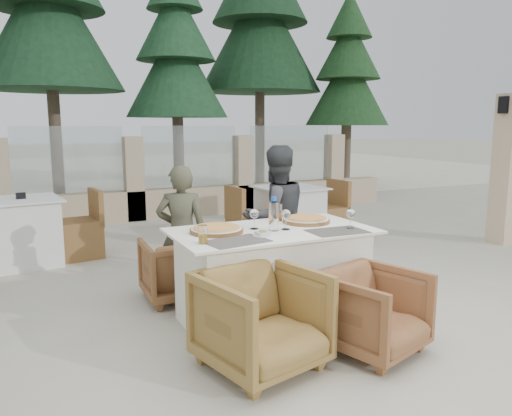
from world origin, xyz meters
name	(u,v)px	position (x,y,z in m)	size (l,w,h in m)	color
ground	(258,318)	(0.00, 0.00, 0.00)	(80.00, 80.00, 0.00)	#BDB7A1
sand_patch	(77,172)	(0.00, 14.00, 0.01)	(30.00, 16.00, 0.01)	beige
perimeter_wall_far	(134,173)	(0.00, 4.80, 0.80)	(10.00, 0.34, 1.60)	tan
lantern_pillar	(507,170)	(4.20, 1.00, 1.00)	(0.34, 0.34, 2.00)	beige
pine_mid_left	(49,40)	(-1.00, 7.50, 3.25)	(2.86, 2.86, 6.50)	#1B3F23
pine_centre	(177,82)	(1.50, 7.20, 2.50)	(2.20, 2.20, 5.00)	#1F4A29
pine_mid_right	(260,50)	(3.80, 7.80, 3.40)	(2.99, 2.99, 6.80)	#17391E
pine_far_right	(347,97)	(5.50, 6.50, 2.25)	(1.98, 1.98, 4.50)	#1F4520
dining_table	(272,276)	(0.07, -0.11, 0.39)	(1.60, 0.90, 0.77)	white
placemat_near_left	(236,241)	(-0.35, -0.36, 0.77)	(0.45, 0.30, 0.00)	#5B554E
placemat_near_right	(337,231)	(0.50, -0.39, 0.77)	(0.45, 0.30, 0.00)	#514C45
pizza_left	(217,229)	(-0.37, -0.01, 0.80)	(0.42, 0.42, 0.05)	#CD681C
pizza_right	(306,220)	(0.47, 0.03, 0.80)	(0.40, 0.40, 0.05)	#CE601C
water_bottle	(274,214)	(0.07, -0.14, 0.91)	(0.08, 0.08, 0.27)	#9DB9CF
wine_glass_centre	(254,218)	(-0.05, -0.03, 0.86)	(0.08, 0.08, 0.18)	white
wine_glass_near	(286,218)	(0.17, -0.15, 0.86)	(0.08, 0.08, 0.18)	white
wine_glass_corner	(350,218)	(0.66, -0.35, 0.86)	(0.08, 0.08, 0.18)	white
beer_glass_left	(203,234)	(-0.58, -0.31, 0.84)	(0.07, 0.07, 0.13)	gold
beer_glass_right	(278,213)	(0.29, 0.20, 0.84)	(0.07, 0.07, 0.15)	orange
olive_dish	(263,233)	(-0.10, -0.29, 0.79)	(0.11, 0.11, 0.04)	silver
armchair_far_left	(177,269)	(-0.47, 0.75, 0.28)	(0.61, 0.62, 0.57)	brown
armchair_far_right	(267,261)	(0.43, 0.70, 0.27)	(0.57, 0.58, 0.53)	olive
armchair_near_left	(261,320)	(-0.36, -0.79, 0.33)	(0.71, 0.73, 0.67)	olive
armchair_near_right	(373,312)	(0.47, -0.91, 0.30)	(0.63, 0.65, 0.59)	brown
diner_left	(182,233)	(-0.44, 0.70, 0.63)	(0.46, 0.30, 1.25)	#4A4A36
diner_right	(276,218)	(0.50, 0.64, 0.70)	(0.68, 0.53, 1.41)	#3E4043
bg_table_a	(24,232)	(-1.73, 2.60, 0.39)	(1.64, 0.82, 0.77)	white
bg_table_b	(290,215)	(1.55, 2.23, 0.39)	(1.64, 0.82, 0.77)	silver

